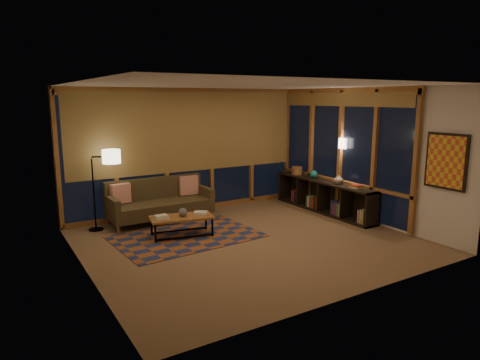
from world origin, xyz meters
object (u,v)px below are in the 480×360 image
coffee_table (182,226)px  bookshelf (324,196)px  sofa (160,201)px  floor_lamp (94,190)px

coffee_table → bookshelf: 3.39m
bookshelf → coffee_table: bearing=179.2°
sofa → bookshelf: size_ratio=0.73×
sofa → floor_lamp: (-1.28, 0.09, 0.35)m
floor_lamp → sofa: bearing=15.3°
coffee_table → sofa: bearing=99.4°
bookshelf → floor_lamp: bearing=164.8°
sofa → bookshelf: (3.36, -1.17, -0.07)m
floor_lamp → coffee_table: bearing=-24.7°
sofa → coffee_table: sofa is taller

